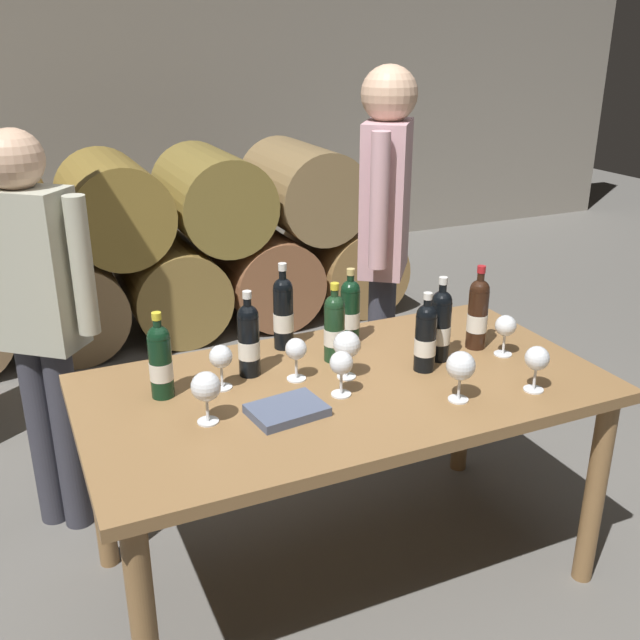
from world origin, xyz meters
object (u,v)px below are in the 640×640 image
object	(u,v)px
wine_glass_7	(347,346)
taster_seated_left	(35,305)
wine_bottle_2	(350,310)
wine_bottle_5	(160,360)
wine_glass_5	(206,388)
wine_bottle_7	(426,337)
wine_glass_2	(341,365)
wine_bottle_3	(283,312)
wine_glass_1	(506,327)
dining_table	(345,408)
wine_bottle_4	(249,339)
sommelier_presenting	(385,229)
wine_bottle_0	(478,313)
wine_bottle_1	(334,327)
wine_glass_0	(537,360)
wine_glass_4	(221,358)
tasting_notebook	(287,410)
wine_glass_3	(461,367)
wine_glass_6	(296,351)
wine_bottle_6	(440,325)

from	to	relation	value
wine_glass_7	taster_seated_left	distance (m)	1.13
wine_bottle_2	wine_bottle_5	world-z (taller)	same
wine_bottle_5	wine_glass_5	distance (m)	0.24
wine_bottle_7	wine_glass_2	bearing A→B (deg)	-171.27
wine_bottle_3	wine_glass_1	size ratio (longest dim) A/B	2.14
dining_table	wine_bottle_4	world-z (taller)	wine_bottle_4
sommelier_presenting	wine_bottle_0	bearing A→B (deg)	-89.33
wine_bottle_1	wine_glass_0	size ratio (longest dim) A/B	1.87
wine_bottle_4	wine_glass_7	world-z (taller)	wine_bottle_4
wine_glass_4	sommelier_presenting	xyz separation A→B (m)	(0.93, 0.62, 0.18)
wine_glass_0	wine_glass_7	bearing A→B (deg)	146.69
wine_glass_5	sommelier_presenting	distance (m)	1.33
tasting_notebook	wine_bottle_0	bearing A→B (deg)	5.49
wine_glass_4	wine_glass_5	bearing A→B (deg)	-118.06
dining_table	wine_glass_0	size ratio (longest dim) A/B	11.18
wine_glass_2	tasting_notebook	xyz separation A→B (m)	(-0.20, -0.05, -0.09)
wine_bottle_2	wine_glass_0	bearing A→B (deg)	-58.84
wine_glass_3	tasting_notebook	distance (m)	0.55
wine_bottle_0	wine_glass_5	world-z (taller)	wine_bottle_0
wine_bottle_4	wine_glass_0	bearing A→B (deg)	-31.56
taster_seated_left	wine_bottle_1	bearing A→B (deg)	-30.24
wine_glass_0	wine_glass_1	bearing A→B (deg)	72.57
dining_table	wine_bottle_1	world-z (taller)	wine_bottle_1
wine_glass_4	wine_bottle_4	bearing A→B (deg)	27.51
wine_glass_2	taster_seated_left	size ratio (longest dim) A/B	0.10
wine_bottle_5	wine_glass_0	xyz separation A→B (m)	(1.09, -0.45, -0.02)
wine_glass_3	tasting_notebook	bearing A→B (deg)	165.40
wine_glass_0	wine_glass_5	xyz separation A→B (m)	(-1.01, 0.23, 0.01)
wine_glass_6	sommelier_presenting	bearing A→B (deg)	43.72
wine_bottle_2	wine_glass_7	distance (m)	0.30
wine_bottle_3	wine_bottle_4	bearing A→B (deg)	-139.02
wine_glass_0	wine_glass_3	world-z (taller)	wine_glass_3
sommelier_presenting	taster_seated_left	distance (m)	1.44
wine_glass_1	tasting_notebook	size ratio (longest dim) A/B	0.68
sommelier_presenting	wine_glass_6	bearing A→B (deg)	-136.28
dining_table	wine_glass_6	world-z (taller)	wine_glass_6
wine_bottle_7	taster_seated_left	world-z (taller)	taster_seated_left
wine_bottle_5	sommelier_presenting	bearing A→B (deg)	28.01
wine_glass_4	taster_seated_left	world-z (taller)	taster_seated_left
wine_bottle_2	wine_bottle_6	bearing A→B (deg)	-51.39
wine_bottle_0	wine_bottle_7	xyz separation A→B (m)	(-0.27, -0.09, -0.01)
wine_bottle_4	tasting_notebook	world-z (taller)	wine_bottle_4
dining_table	wine_bottle_6	distance (m)	0.44
wine_bottle_3	tasting_notebook	xyz separation A→B (m)	(-0.18, -0.47, -0.12)
wine_bottle_0	wine_glass_3	xyz separation A→B (m)	(-0.29, -0.32, -0.02)
wine_bottle_1	taster_seated_left	xyz separation A→B (m)	(-0.93, 0.54, 0.04)
wine_glass_2	wine_glass_4	distance (m)	0.39
wine_glass_5	wine_glass_7	size ratio (longest dim) A/B	0.99
wine_bottle_2	wine_glass_6	distance (m)	0.37
wine_bottle_0	wine_glass_2	distance (m)	0.63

